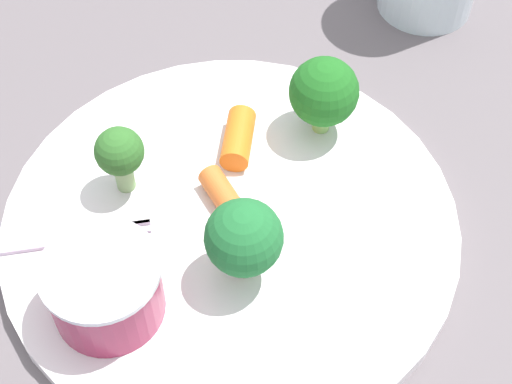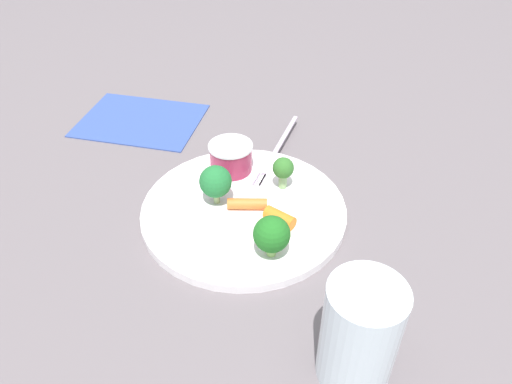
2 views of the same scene
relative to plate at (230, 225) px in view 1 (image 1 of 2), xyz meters
name	(u,v)px [view 1 (image 1 of 2)]	position (x,y,z in m)	size (l,w,h in m)	color
ground_plane	(231,230)	(0.00, 0.00, -0.01)	(2.40, 2.40, 0.00)	#635B5F
plate	(230,225)	(0.00, 0.00, 0.00)	(0.27, 0.27, 0.01)	white
sauce_cup	(105,288)	(-0.05, 0.07, 0.03)	(0.06, 0.06, 0.04)	#972748
broccoli_floret_0	(120,154)	(0.03, 0.06, 0.04)	(0.03, 0.03, 0.05)	#85AF70
broccoli_floret_1	(324,92)	(0.07, -0.06, 0.04)	(0.04, 0.04, 0.05)	#8CBC60
broccoli_floret_2	(244,238)	(-0.04, -0.01, 0.04)	(0.04, 0.04, 0.06)	#99AD71
carrot_stick_0	(238,138)	(0.05, -0.01, 0.01)	(0.02, 0.02, 0.04)	orange
carrot_stick_1	(234,204)	(0.01, 0.00, 0.01)	(0.01, 0.01, 0.05)	orange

